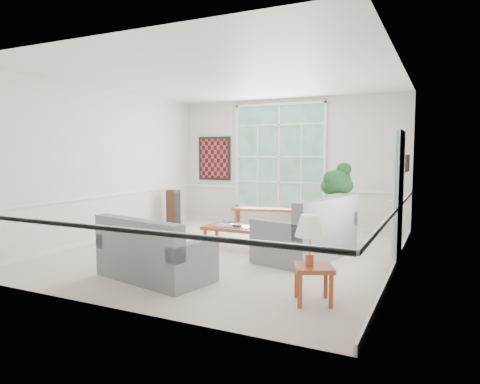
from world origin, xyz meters
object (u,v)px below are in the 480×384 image
end_table (335,228)px  side_table (313,284)px  loveseat_front (156,247)px  coffee_table (234,237)px  loveseat_right (307,227)px

end_table → side_table: 3.52m
loveseat_front → coffee_table: bearing=98.4°
coffee_table → loveseat_front: bearing=-94.2°
coffee_table → side_table: size_ratio=2.43×
loveseat_front → end_table: 3.84m
loveseat_front → loveseat_right: bearing=65.9°
end_table → side_table: bearing=-80.7°
loveseat_front → side_table: size_ratio=3.61×
loveseat_right → side_table: loveseat_right is taller
coffee_table → side_table: (2.12, -2.17, 0.02)m
end_table → side_table: (0.57, -3.47, -0.07)m
side_table → loveseat_front: bearing=179.6°
loveseat_front → end_table: loveseat_front is taller
loveseat_right → loveseat_front: loveseat_right is taller
loveseat_right → loveseat_front: bearing=-112.6°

